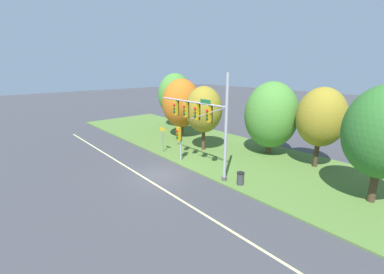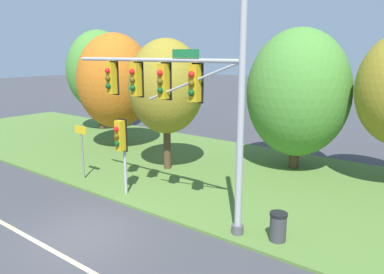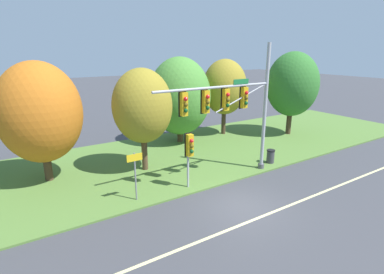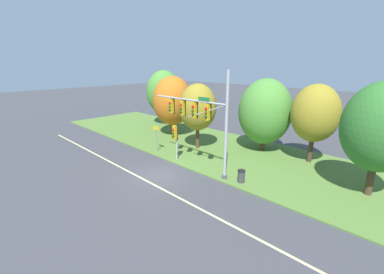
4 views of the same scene
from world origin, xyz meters
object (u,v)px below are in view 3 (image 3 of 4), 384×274
(tree_behind_signpost, at_px, (142,106))
(trash_bin, at_px, (270,156))
(pedestrian_signal_near_kerb, at_px, (189,149))
(route_sign_post, at_px, (135,170))
(tree_mid_verge, at_px, (180,96))
(tree_tall_centre, at_px, (225,87))
(tree_left_of_mast, at_px, (40,113))
(traffic_signal_mast, at_px, (234,104))
(tree_right_far, at_px, (292,84))

(tree_behind_signpost, relative_size, trash_bin, 6.98)
(pedestrian_signal_near_kerb, xyz_separation_m, route_sign_post, (-3.06, 0.31, -0.67))
(tree_mid_verge, relative_size, tree_tall_centre, 1.04)
(pedestrian_signal_near_kerb, xyz_separation_m, tree_behind_signpost, (-0.97, 3.90, 1.82))
(tree_left_of_mast, bearing_deg, route_sign_post, -56.21)
(traffic_signal_mast, relative_size, trash_bin, 8.52)
(tree_left_of_mast, distance_m, tree_behind_signpost, 5.75)
(route_sign_post, height_order, trash_bin, route_sign_post)
(pedestrian_signal_near_kerb, relative_size, route_sign_post, 1.25)
(pedestrian_signal_near_kerb, distance_m, tree_left_of_mast, 8.67)
(tree_behind_signpost, xyz_separation_m, tree_mid_verge, (5.06, 4.10, -0.32))
(pedestrian_signal_near_kerb, xyz_separation_m, trash_bin, (6.78, 0.33, -1.86))
(tree_tall_centre, height_order, trash_bin, tree_tall_centre)
(pedestrian_signal_near_kerb, height_order, tree_right_far, tree_right_far)
(route_sign_post, distance_m, tree_left_of_mast, 6.66)
(traffic_signal_mast, bearing_deg, tree_tall_centre, 54.66)
(pedestrian_signal_near_kerb, xyz_separation_m, tree_left_of_mast, (-6.51, 5.46, 1.75))
(traffic_signal_mast, distance_m, route_sign_post, 6.71)
(route_sign_post, bearing_deg, tree_mid_verge, 47.13)
(traffic_signal_mast, xyz_separation_m, tree_behind_signpost, (-3.99, 3.94, -0.33))
(pedestrian_signal_near_kerb, bearing_deg, tree_mid_verge, 62.95)
(tree_mid_verge, relative_size, tree_right_far, 0.95)
(tree_behind_signpost, distance_m, tree_right_far, 14.76)
(pedestrian_signal_near_kerb, bearing_deg, tree_behind_signpost, 104.00)
(route_sign_post, height_order, tree_mid_verge, tree_mid_verge)
(route_sign_post, relative_size, trash_bin, 2.76)
(tree_left_of_mast, bearing_deg, tree_right_far, -2.10)
(tree_mid_verge, bearing_deg, tree_left_of_mast, -166.51)
(tree_left_of_mast, xyz_separation_m, tree_right_far, (20.27, -0.74, 0.44))
(pedestrian_signal_near_kerb, relative_size, tree_mid_verge, 0.46)
(trash_bin, bearing_deg, tree_behind_signpost, 155.25)
(tree_left_of_mast, distance_m, trash_bin, 14.69)
(traffic_signal_mast, distance_m, tree_behind_signpost, 5.62)
(tree_behind_signpost, relative_size, tree_tall_centre, 0.96)
(tree_tall_centre, bearing_deg, tree_mid_verge, 179.81)
(tree_right_far, bearing_deg, trash_bin, -147.87)
(route_sign_post, xyz_separation_m, tree_left_of_mast, (-3.45, 5.16, 2.43))
(traffic_signal_mast, relative_size, tree_behind_signpost, 1.22)
(tree_behind_signpost, bearing_deg, tree_mid_verge, 39.02)
(pedestrian_signal_near_kerb, relative_size, tree_right_far, 0.43)
(traffic_signal_mast, height_order, tree_tall_centre, traffic_signal_mast)
(route_sign_post, bearing_deg, trash_bin, 0.14)
(traffic_signal_mast, height_order, tree_left_of_mast, traffic_signal_mast)
(traffic_signal_mast, height_order, route_sign_post, traffic_signal_mast)
(route_sign_post, xyz_separation_m, tree_tall_centre, (11.77, 7.68, 2.62))
(route_sign_post, xyz_separation_m, tree_right_far, (16.82, 4.41, 2.87))
(traffic_signal_mast, relative_size, route_sign_post, 3.08)
(traffic_signal_mast, xyz_separation_m, tree_right_far, (10.74, 4.76, 0.05))
(traffic_signal_mast, xyz_separation_m, route_sign_post, (-6.08, 0.35, -2.83))
(traffic_signal_mast, bearing_deg, trash_bin, 5.65)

